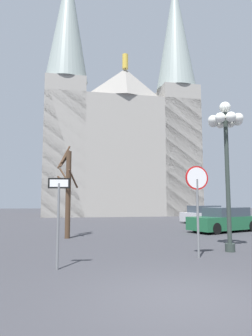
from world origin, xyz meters
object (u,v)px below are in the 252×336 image
Objects in this scene: stop_sign at (197,192)px; parked_car_far_silver at (206,215)px; one_way_arrow_sign at (58,211)px; bare_tree at (68,190)px; cathedral at (120,135)px; parked_car_near_green at (224,220)px; street_lamp at (226,137)px.

stop_sign is 15.25m from parked_car_far_silver.
one_way_arrow_sign is (-4.41, -1.31, -0.55)m from stop_sign.
one_way_arrow_sign is 0.53× the size of bare_tree.
cathedral reaches higher than one_way_arrow_sign.
bare_tree is (-0.51, 6.65, 0.78)m from one_way_arrow_sign.
cathedral is 17.59m from parked_car_far_silver.
bare_tree is at bearing -139.02° from parked_car_far_silver.
bare_tree is at bearing 132.66° from stop_sign.
parked_car_near_green is at bearing 61.76° from stop_sign.
parked_car_far_silver is (6.23, -13.38, -9.57)m from cathedral.
stop_sign reaches higher than parked_car_far_silver.
bare_tree is 13.64m from parked_car_far_silver.
street_lamp reaches higher than stop_sign.
stop_sign is 0.54× the size of street_lamp.
bare_tree reaches higher than one_way_arrow_sign.
stop_sign is at bearing -88.06° from cathedral.
bare_tree is (-3.99, -22.26, -7.86)m from cathedral.
stop_sign is at bearing -47.34° from bare_tree.
bare_tree is at bearing 94.42° from one_way_arrow_sign.
bare_tree is at bearing -100.16° from cathedral.
cathedral is 10.52× the size of stop_sign.
parked_car_near_green is (9.06, 2.37, -1.69)m from bare_tree.
cathedral is 7.35× the size of parked_car_far_silver.
cathedral is 23.94m from bare_tree.
stop_sign is 1.21× the size of one_way_arrow_sign.
street_lamp is 1.30× the size of parked_car_far_silver.
one_way_arrow_sign reaches higher than parked_car_far_silver.
one_way_arrow_sign is at bearing -158.51° from street_lamp.
one_way_arrow_sign reaches higher than parked_car_near_green.
stop_sign is 0.64× the size of parked_car_near_green.
parked_car_far_silver is (5.30, 14.22, -1.48)m from stop_sign.
parked_car_near_green is at bearing -100.07° from parked_car_far_silver.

